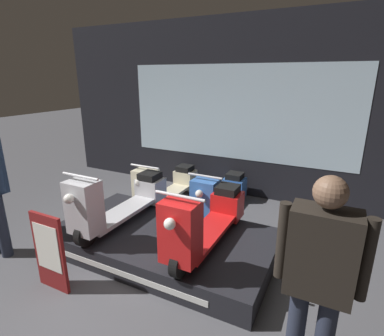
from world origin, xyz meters
name	(u,v)px	position (x,y,z in m)	size (l,w,h in m)	color
ground_plane	(113,310)	(0.00, 0.00, 0.00)	(30.00, 30.00, 0.00)	#4C4C51
shop_wall_back	(236,110)	(0.00, 3.49, 1.60)	(7.68, 0.09, 3.20)	black
display_platform	(163,241)	(-0.12, 1.11, 0.14)	(2.79, 1.53, 0.28)	black
scooter_display_left	(120,200)	(-0.74, 1.06, 0.61)	(0.52, 1.74, 0.87)	black
scooter_display_right	(206,220)	(0.51, 1.06, 0.61)	(0.52, 1.74, 0.87)	black
scooter_backrow_0	(166,186)	(-0.88, 2.44, 0.33)	(0.52, 1.74, 0.87)	black
scooter_backrow_1	(220,196)	(0.14, 2.44, 0.33)	(0.52, 1.74, 0.87)	black
person_right_browsing	(319,270)	(1.76, 0.12, 0.95)	(0.59, 0.24, 1.62)	#232838
price_sign_board	(50,252)	(-0.79, -0.03, 0.44)	(0.43, 0.04, 0.87)	maroon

